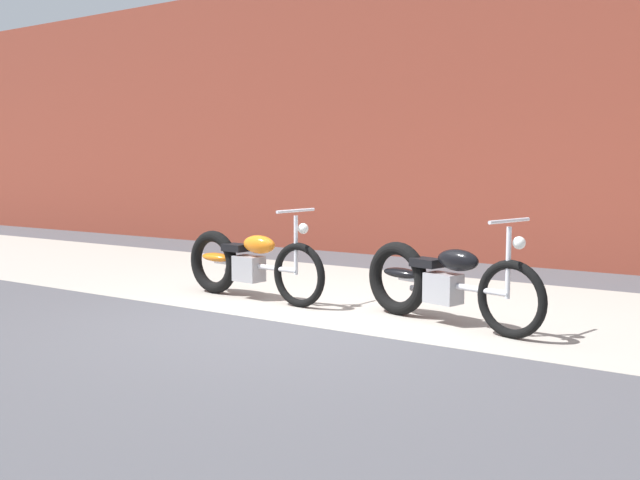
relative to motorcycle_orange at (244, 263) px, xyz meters
name	(u,v)px	position (x,y,z in m)	size (l,w,h in m)	color
ground_plane	(286,323)	(1.14, -0.77, -0.40)	(80.00, 80.00, 0.00)	#47474C
sidewalk_slab	(376,295)	(1.14, 0.98, -0.40)	(36.00, 3.50, 0.01)	#9E998E
brick_building_wall	(488,109)	(1.14, 4.43, 1.92)	(36.00, 0.50, 4.64)	brown
motorcycle_orange	(244,263)	(0.00, 0.00, 0.00)	(2.01, 0.58, 1.03)	black
motorcycle_black	(437,281)	(2.31, 0.03, 0.00)	(1.97, 0.76, 1.03)	black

